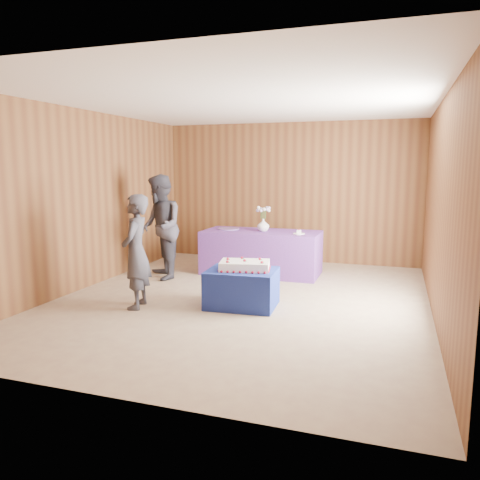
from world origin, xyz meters
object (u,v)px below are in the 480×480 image
at_px(cake_table, 242,288).
at_px(guest_right, 160,227).
at_px(sheet_cake, 245,265).
at_px(guest_left, 136,252).
at_px(vase, 263,225).
at_px(serving_table, 261,252).

bearing_deg(cake_table, guest_right, 144.79).
bearing_deg(sheet_cake, guest_left, -171.90).
xyz_separation_m(guest_left, guest_right, (-0.48, 1.57, 0.12)).
distance_m(sheet_cake, vase, 1.99).
xyz_separation_m(cake_table, sheet_cake, (0.04, 0.01, 0.31)).
height_order(vase, guest_left, guest_left).
bearing_deg(serving_table, guest_left, -112.64).
xyz_separation_m(serving_table, guest_right, (-1.49, -0.87, 0.49)).
bearing_deg(serving_table, cake_table, -81.70).
xyz_separation_m(cake_table, serving_table, (-0.29, 1.96, 0.12)).
xyz_separation_m(serving_table, vase, (0.03, -0.00, 0.48)).
bearing_deg(vase, guest_right, -150.31).
height_order(cake_table, guest_right, guest_right).
bearing_deg(serving_table, vase, -5.37).
xyz_separation_m(vase, guest_right, (-1.52, -0.87, 0.01)).
relative_size(serving_table, guest_left, 1.33).
bearing_deg(guest_left, serving_table, 142.96).
relative_size(cake_table, sheet_cake, 1.20).
distance_m(serving_table, guest_left, 2.67).
bearing_deg(guest_right, vase, 81.72).
height_order(serving_table, guest_left, guest_left).
height_order(cake_table, sheet_cake, sheet_cake).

